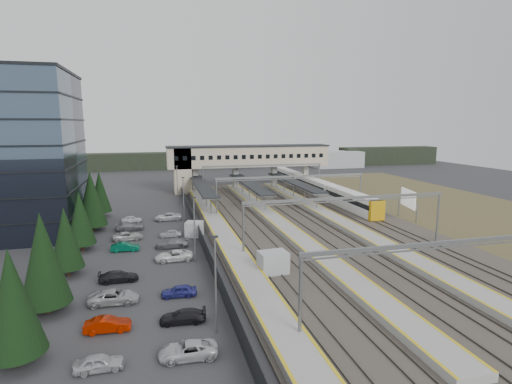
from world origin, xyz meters
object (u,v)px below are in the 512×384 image
object	(u,v)px
train	(314,186)
billboard	(408,199)
footbridge	(238,159)
relay_cabin_near	(273,263)
relay_cabin_far	(194,229)

from	to	relation	value
train	billboard	size ratio (longest dim) A/B	9.38
footbridge	train	xyz separation A→B (m)	(16.30, -9.87, -6.00)
relay_cabin_near	train	xyz separation A→B (m)	(23.97, 46.20, 0.63)
relay_cabin_near	footbridge	world-z (taller)	footbridge
relay_cabin_near	billboard	world-z (taller)	billboard
relay_cabin_near	footbridge	size ratio (longest dim) A/B	0.08
train	billboard	distance (m)	27.91
relay_cabin_near	relay_cabin_far	world-z (taller)	relay_cabin_near
footbridge	train	size ratio (longest dim) A/B	0.72
relay_cabin_near	relay_cabin_far	size ratio (longest dim) A/B	1.12
relay_cabin_near	train	size ratio (longest dim) A/B	0.06
footbridge	billboard	world-z (taller)	footbridge
footbridge	billboard	bearing A→B (deg)	-58.62
billboard	relay_cabin_near	bearing A→B (deg)	-147.79
footbridge	train	bearing A→B (deg)	-31.20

